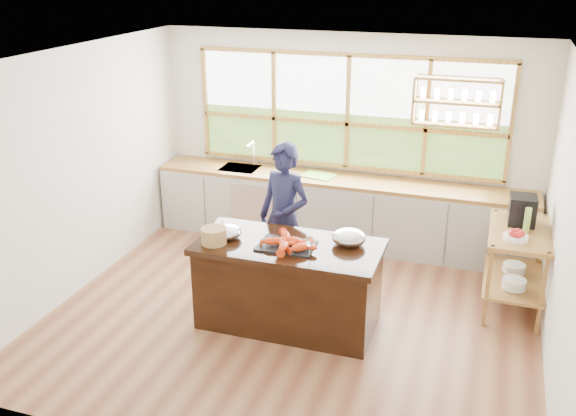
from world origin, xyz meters
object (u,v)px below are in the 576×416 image
at_px(wicker_basket, 214,236).
at_px(island, 288,284).
at_px(espresso_machine, 522,210).
at_px(cook, 284,218).

bearing_deg(wicker_basket, island, 16.41).
bearing_deg(espresso_machine, cook, -169.78).
relative_size(cook, wicker_basket, 6.72).
relative_size(cook, espresso_machine, 5.48).
distance_m(cook, wicker_basket, 1.04).
distance_m(espresso_machine, wicker_basket, 3.26).
height_order(cook, espresso_machine, cook).
height_order(island, cook, cook).
height_order(island, espresso_machine, espresso_machine).
bearing_deg(wicker_basket, cook, 66.35).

